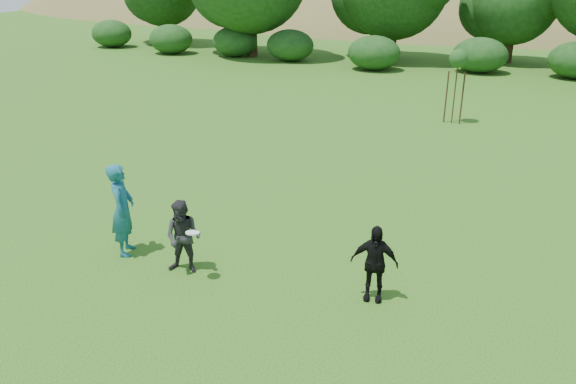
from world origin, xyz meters
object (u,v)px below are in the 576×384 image
player_black (374,263)px  player_teal (122,210)px  sapling (458,61)px  player_grey (183,237)px

player_black → player_teal: bearing=175.1°
player_black → sapling: (-0.49, 13.40, 1.67)m
player_teal → sapling: bearing=-45.5°
player_grey → sapling: 14.39m
player_teal → sapling: size_ratio=0.71×
player_teal → player_black: player_teal is taller
player_grey → sapling: size_ratio=0.54×
player_teal → player_grey: player_teal is taller
player_grey → player_black: bearing=-4.1°
player_teal → player_grey: bearing=-122.5°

